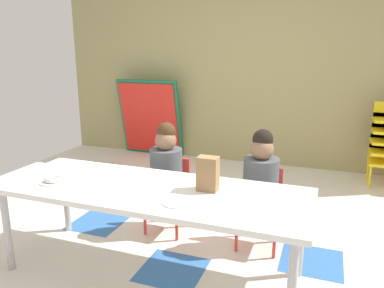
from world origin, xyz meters
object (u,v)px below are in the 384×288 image
paper_bag_brown (208,174)px  paper_plate_center_table (177,202)px  folded_activity_table (150,118)px  paper_plate_near_edge (54,182)px  donut_powdered_on_plate (54,179)px  seated_child_near_camera (167,167)px  craft_table (151,195)px  seated_child_middle_seat (261,178)px

paper_bag_brown → paper_plate_center_table: paper_bag_brown is taller
folded_activity_table → paper_plate_near_edge: size_ratio=6.04×
paper_plate_center_table → donut_powdered_on_plate: size_ratio=1.45×
paper_plate_center_table → donut_powdered_on_plate: bearing=177.7°
folded_activity_table → paper_plate_near_edge: 2.84m
seated_child_near_camera → paper_plate_near_edge: bearing=-124.9°
craft_table → seated_child_near_camera: size_ratio=2.22×
paper_bag_brown → paper_plate_near_edge: bearing=-167.8°
seated_child_near_camera → paper_plate_center_table: (0.40, -0.76, 0.06)m
seated_child_near_camera → paper_bag_brown: bearing=-44.8°
paper_bag_brown → paper_plate_near_edge: (-1.02, -0.22, -0.11)m
paper_bag_brown → paper_plate_near_edge: 1.05m
seated_child_middle_seat → folded_activity_table: size_ratio=0.84×
paper_plate_near_edge → folded_activity_table: bearing=103.3°
craft_table → paper_plate_center_table: bearing=-33.7°
paper_plate_near_edge → paper_plate_center_table: bearing=-2.3°
seated_child_middle_seat → paper_bag_brown: bearing=-116.6°
paper_plate_near_edge → paper_plate_center_table: (0.91, -0.04, 0.00)m
seated_child_near_camera → donut_powdered_on_plate: size_ratio=7.40×
craft_table → paper_plate_center_table: size_ratio=11.30×
paper_plate_near_edge → donut_powdered_on_plate: 0.02m
folded_activity_table → paper_plate_center_table: 3.20m
seated_child_near_camera → paper_plate_center_table: bearing=-62.1°
paper_plate_near_edge → donut_powdered_on_plate: donut_powdered_on_plate is taller
seated_child_near_camera → donut_powdered_on_plate: 0.89m
seated_child_middle_seat → paper_plate_center_table: seated_child_middle_seat is taller
paper_plate_center_table → seated_child_near_camera: bearing=117.9°
folded_activity_table → paper_bag_brown: 3.04m
craft_table → paper_plate_center_table: paper_plate_center_table is taller
paper_plate_center_table → donut_powdered_on_plate: donut_powdered_on_plate is taller
seated_child_near_camera → folded_activity_table: size_ratio=0.84×
seated_child_middle_seat → donut_powdered_on_plate: 1.47m
craft_table → seated_child_near_camera: bearing=104.4°
craft_table → folded_activity_table: (-1.31, 2.63, -0.03)m
folded_activity_table → paper_plate_center_table: folded_activity_table is taller
craft_table → paper_bag_brown: bearing=14.0°
seated_child_near_camera → seated_child_middle_seat: (0.76, 0.00, 0.00)m
seated_child_middle_seat → paper_plate_near_edge: size_ratio=5.10×
seated_child_near_camera → seated_child_middle_seat: bearing=0.0°
seated_child_middle_seat → folded_activity_table: 2.80m
craft_table → paper_plate_near_edge: paper_plate_near_edge is taller
paper_plate_near_edge → donut_powdered_on_plate: size_ratio=1.45×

